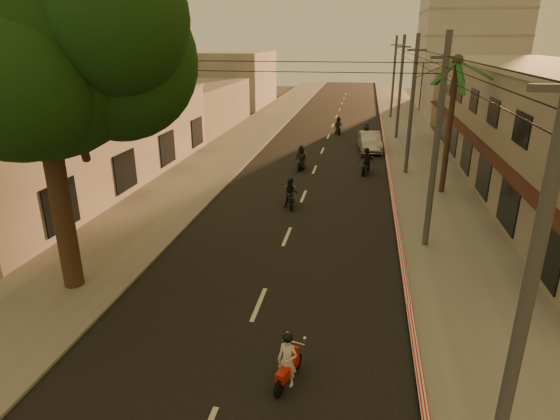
{
  "coord_description": "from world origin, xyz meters",
  "views": [
    {
      "loc": [
        3.21,
        -11.75,
        8.7
      ],
      "look_at": [
        -0.18,
        7.19,
        1.61
      ],
      "focal_mm": 30.0,
      "sensor_mm": 36.0,
      "label": 1
    }
  ],
  "objects_px": {
    "palm_tree": "(457,68)",
    "scooter_far_a": "(301,159)",
    "broadleaf_tree": "(48,46)",
    "scooter_far_b": "(366,136)",
    "parked_car": "(370,142)",
    "scooter_far_c": "(338,126)",
    "scooter_red": "(288,362)",
    "scooter_mid_a": "(291,194)",
    "scooter_mid_b": "(366,162)"
  },
  "relations": [
    {
      "from": "parked_car",
      "to": "scooter_red",
      "type": "bearing_deg",
      "value": -100.28
    },
    {
      "from": "palm_tree",
      "to": "scooter_far_b",
      "type": "height_order",
      "value": "palm_tree"
    },
    {
      "from": "parked_car",
      "to": "scooter_far_c",
      "type": "xyz_separation_m",
      "value": [
        -2.98,
        6.67,
        0.01
      ]
    },
    {
      "from": "parked_car",
      "to": "scooter_far_c",
      "type": "relative_size",
      "value": 2.81
    },
    {
      "from": "broadleaf_tree",
      "to": "scooter_far_a",
      "type": "distance_m",
      "value": 20.1
    },
    {
      "from": "broadleaf_tree",
      "to": "scooter_far_b",
      "type": "distance_m",
      "value": 29.33
    },
    {
      "from": "scooter_mid_a",
      "to": "scooter_far_a",
      "type": "height_order",
      "value": "scooter_far_a"
    },
    {
      "from": "scooter_mid_a",
      "to": "scooter_mid_b",
      "type": "distance_m",
      "value": 8.42
    },
    {
      "from": "scooter_mid_b",
      "to": "scooter_far_c",
      "type": "relative_size",
      "value": 1.1
    },
    {
      "from": "palm_tree",
      "to": "parked_car",
      "type": "xyz_separation_m",
      "value": [
        -4.2,
        10.69,
        -6.39
      ]
    },
    {
      "from": "scooter_mid_a",
      "to": "scooter_far_b",
      "type": "xyz_separation_m",
      "value": [
        3.92,
        16.58,
        0.09
      ]
    },
    {
      "from": "palm_tree",
      "to": "scooter_red",
      "type": "height_order",
      "value": "palm_tree"
    },
    {
      "from": "scooter_red",
      "to": "scooter_far_c",
      "type": "height_order",
      "value": "scooter_far_c"
    },
    {
      "from": "scooter_red",
      "to": "parked_car",
      "type": "height_order",
      "value": "scooter_red"
    },
    {
      "from": "broadleaf_tree",
      "to": "scooter_far_c",
      "type": "height_order",
      "value": "broadleaf_tree"
    },
    {
      "from": "scooter_far_a",
      "to": "scooter_far_c",
      "type": "distance_m",
      "value": 13.65
    },
    {
      "from": "scooter_mid_b",
      "to": "scooter_far_c",
      "type": "xyz_separation_m",
      "value": [
        -2.72,
        13.9,
        -0.07
      ]
    },
    {
      "from": "scooter_red",
      "to": "scooter_mid_b",
      "type": "bearing_deg",
      "value": 100.26
    },
    {
      "from": "scooter_mid_a",
      "to": "scooter_far_c",
      "type": "bearing_deg",
      "value": 74.27
    },
    {
      "from": "scooter_far_a",
      "to": "scooter_red",
      "type": "bearing_deg",
      "value": -79.26
    },
    {
      "from": "scooter_red",
      "to": "scooter_mid_a",
      "type": "relative_size",
      "value": 0.93
    },
    {
      "from": "scooter_mid_a",
      "to": "scooter_far_a",
      "type": "relative_size",
      "value": 0.96
    },
    {
      "from": "scooter_far_b",
      "to": "palm_tree",
      "type": "bearing_deg",
      "value": -59.31
    },
    {
      "from": "scooter_mid_a",
      "to": "scooter_far_b",
      "type": "height_order",
      "value": "scooter_far_b"
    },
    {
      "from": "palm_tree",
      "to": "scooter_mid_b",
      "type": "xyz_separation_m",
      "value": [
        -4.46,
        3.46,
        -6.31
      ]
    },
    {
      "from": "scooter_mid_b",
      "to": "scooter_far_c",
      "type": "bearing_deg",
      "value": 114.85
    },
    {
      "from": "palm_tree",
      "to": "scooter_far_a",
      "type": "distance_m",
      "value": 11.62
    },
    {
      "from": "broadleaf_tree",
      "to": "parked_car",
      "type": "relative_size",
      "value": 2.55
    },
    {
      "from": "scooter_mid_b",
      "to": "parked_car",
      "type": "height_order",
      "value": "scooter_mid_b"
    },
    {
      "from": "scooter_mid_a",
      "to": "scooter_mid_b",
      "type": "height_order",
      "value": "scooter_mid_b"
    },
    {
      "from": "scooter_far_b",
      "to": "parked_car",
      "type": "distance_m",
      "value": 1.96
    },
    {
      "from": "broadleaf_tree",
      "to": "scooter_far_c",
      "type": "relative_size",
      "value": 7.18
    },
    {
      "from": "palm_tree",
      "to": "scooter_far_c",
      "type": "height_order",
      "value": "palm_tree"
    },
    {
      "from": "scooter_far_c",
      "to": "broadleaf_tree",
      "type": "bearing_deg",
      "value": -117.65
    },
    {
      "from": "broadleaf_tree",
      "to": "scooter_far_b",
      "type": "xyz_separation_m",
      "value": [
        10.08,
        26.47,
        -7.6
      ]
    },
    {
      "from": "scooter_far_c",
      "to": "scooter_red",
      "type": "bearing_deg",
      "value": -102.95
    },
    {
      "from": "scooter_mid_b",
      "to": "scooter_far_b",
      "type": "xyz_separation_m",
      "value": [
        -0.07,
        9.16,
        0.03
      ]
    },
    {
      "from": "broadleaf_tree",
      "to": "palm_tree",
      "type": "distance_m",
      "value": 20.18
    },
    {
      "from": "scooter_red",
      "to": "scooter_mid_a",
      "type": "distance_m",
      "value": 13.93
    },
    {
      "from": "scooter_far_b",
      "to": "scooter_far_c",
      "type": "bearing_deg",
      "value": 130.11
    },
    {
      "from": "scooter_mid_a",
      "to": "parked_car",
      "type": "bearing_deg",
      "value": 61.52
    },
    {
      "from": "parked_car",
      "to": "scooter_far_c",
      "type": "distance_m",
      "value": 7.3
    },
    {
      "from": "parked_car",
      "to": "scooter_mid_b",
      "type": "bearing_deg",
      "value": -97.96
    },
    {
      "from": "palm_tree",
      "to": "parked_car",
      "type": "height_order",
      "value": "palm_tree"
    },
    {
      "from": "broadleaf_tree",
      "to": "scooter_mid_b",
      "type": "bearing_deg",
      "value": 59.63
    },
    {
      "from": "scooter_far_a",
      "to": "parked_car",
      "type": "distance_m",
      "value": 8.34
    },
    {
      "from": "scooter_far_b",
      "to": "scooter_far_c",
      "type": "xyz_separation_m",
      "value": [
        -2.65,
        4.74,
        -0.11
      ]
    },
    {
      "from": "scooter_mid_a",
      "to": "scooter_far_c",
      "type": "distance_m",
      "value": 21.36
    },
    {
      "from": "scooter_far_b",
      "to": "parked_car",
      "type": "height_order",
      "value": "scooter_far_b"
    },
    {
      "from": "scooter_far_b",
      "to": "scooter_far_c",
      "type": "height_order",
      "value": "scooter_far_b"
    }
  ]
}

